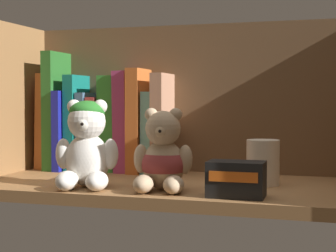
{
  "coord_description": "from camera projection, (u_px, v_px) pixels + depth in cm",
  "views": [
    {
      "loc": [
        29.19,
        -93.0,
        16.74
      ],
      "look_at": [
        0.38,
        0.0,
        12.15
      ],
      "focal_mm": 58.46,
      "sensor_mm": 36.0,
      "label": 1
    }
  ],
  "objects": [
    {
      "name": "small_product_box",
      "position": [
        236.0,
        179.0,
        0.83
      ],
      "size": [
        8.61,
        5.29,
        5.48
      ],
      "color": "black",
      "rests_on": "shelf_board"
    },
    {
      "name": "teddy_bear_larger",
      "position": [
        87.0,
        146.0,
        0.92
      ],
      "size": [
        11.25,
        11.6,
        14.87
      ],
      "color": "white",
      "rests_on": "shelf_board"
    },
    {
      "name": "book_5",
      "position": [
        100.0,
        133.0,
        1.16
      ],
      "size": [
        2.06,
        10.75,
        15.37
      ],
      "primitive_type": "cube",
      "color": "#A93939",
      "rests_on": "shelf_board"
    },
    {
      "name": "shelf_board",
      "position": [
        166.0,
        188.0,
        0.98
      ],
      "size": [
        66.78,
        31.69,
        2.0
      ],
      "primitive_type": "cube",
      "color": "olive",
      "rests_on": "ground"
    },
    {
      "name": "book_9",
      "position": [
        154.0,
        132.0,
        1.13
      ],
      "size": [
        2.18,
        11.42,
        16.45
      ],
      "primitive_type": "cube",
      "rotation": [
        0.0,
        0.01,
        0.0
      ],
      "color": "#80C8BF",
      "rests_on": "shelf_board"
    },
    {
      "name": "pillar_candle",
      "position": [
        263.0,
        162.0,
        0.95
      ],
      "size": [
        5.74,
        5.74,
        7.86
      ],
      "primitive_type": "cylinder",
      "color": "silver",
      "rests_on": "shelf_board"
    },
    {
      "name": "book_7",
      "position": [
        129.0,
        121.0,
        1.14
      ],
      "size": [
        3.1,
        11.25,
        20.69
      ],
      "primitive_type": "cube",
      "rotation": [
        0.0,
        -0.02,
        0.0
      ],
      "color": "#A4366B",
      "rests_on": "shelf_board"
    },
    {
      "name": "book_0",
      "position": [
        51.0,
        121.0,
        1.2
      ],
      "size": [
        3.0,
        9.73,
        20.48
      ],
      "primitive_type": "cube",
      "rotation": [
        0.0,
        0.03,
        0.0
      ],
      "color": "#994B1F",
      "rests_on": "shelf_board"
    },
    {
      "name": "book_6",
      "position": [
        114.0,
        123.0,
        1.15
      ],
      "size": [
        3.46,
        9.62,
        19.77
      ],
      "primitive_type": "cube",
      "color": "#348E32",
      "rests_on": "shelf_board"
    },
    {
      "name": "shelf_side_panel_left",
      "position": [
        0.0,
        103.0,
        1.08
      ],
      "size": [
        1.6,
        34.09,
        32.22
      ],
      "primitive_type": "cube",
      "color": "olive",
      "rests_on": "ground"
    },
    {
      "name": "book_1",
      "position": [
        62.0,
        111.0,
        1.19
      ],
      "size": [
        2.31,
        13.72,
        24.89
      ],
      "primitive_type": "cube",
      "color": "#266324",
      "rests_on": "shelf_board"
    },
    {
      "name": "shelf_back_panel",
      "position": [
        190.0,
        103.0,
        1.13
      ],
      "size": [
        69.18,
        1.2,
        32.22
      ],
      "primitive_type": "cube",
      "color": "brown",
      "rests_on": "ground"
    },
    {
      "name": "book_2",
      "position": [
        71.0,
        130.0,
        1.18
      ],
      "size": [
        1.62,
        14.74,
        16.68
      ],
      "primitive_type": "cube",
      "color": "#181D93",
      "rests_on": "shelf_board"
    },
    {
      "name": "book_3",
      "position": [
        81.0,
        122.0,
        1.18
      ],
      "size": [
        2.24,
        12.17,
        19.98
      ],
      "primitive_type": "cube",
      "color": "#10685E",
      "rests_on": "shelf_board"
    },
    {
      "name": "book_4",
      "position": [
        91.0,
        131.0,
        1.17
      ],
      "size": [
        1.84,
        11.37,
        16.32
      ],
      "primitive_type": "cube",
      "color": "#406383",
      "rests_on": "shelf_board"
    },
    {
      "name": "teddy_bear_smaller",
      "position": [
        163.0,
        158.0,
        0.89
      ],
      "size": [
        9.99,
        10.61,
        13.49
      ],
      "color": "tan",
      "rests_on": "shelf_board"
    },
    {
      "name": "book_10",
      "position": [
        166.0,
        123.0,
        1.12
      ],
      "size": [
        2.42,
        13.29,
        20.07
      ],
      "primitive_type": "cube",
      "color": "tan",
      "rests_on": "shelf_board"
    },
    {
      "name": "book_8",
      "position": [
        142.0,
        120.0,
        1.13
      ],
      "size": [
        2.61,
        12.78,
        21.11
      ],
      "primitive_type": "cube",
      "color": "#C35F27",
      "rests_on": "shelf_board"
    }
  ]
}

